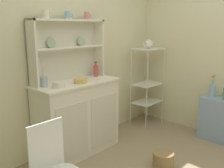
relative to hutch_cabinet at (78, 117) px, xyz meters
The scene contains 16 objects.
wall_back 0.83m from the hutch_cabinet, 67.71° to the left, with size 3.84×0.05×2.50m, color beige.
hutch_cabinet is the anchor object (origin of this frame).
hutch_shelf_unit 0.88m from the hutch_cabinet, 90.00° to the left, with size 1.00×0.18×0.73m.
bakers_rack 1.41m from the hutch_cabinet, ahead, with size 0.47×0.32×1.22m.
side_shelf_blue 1.93m from the hutch_cabinet, 36.55° to the right, with size 0.28×0.48×0.59m, color #849EBC.
wire_chair 1.21m from the hutch_cabinet, 138.46° to the right, with size 0.36×0.36×0.85m.
floor_basket 1.12m from the hutch_cabinet, 66.25° to the right, with size 0.24×0.24×0.17m, color #93754C.
cup_cream_0 1.25m from the hutch_cabinet, 157.60° to the left, with size 0.09×0.08×0.09m.
cup_sky_1 1.22m from the hutch_cabinet, 88.90° to the left, with size 0.09×0.08×0.09m.
cup_rose_2 1.25m from the hutch_cabinet, 22.78° to the left, with size 0.08×0.07×0.09m.
bowl_mixing_large 0.57m from the hutch_cabinet, 166.76° to the right, with size 0.13×0.13×0.06m, color silver.
bowl_floral_medium 0.47m from the hutch_cabinet, 90.00° to the right, with size 0.16×0.16×0.05m, color #DBB760.
jam_bottle 0.66m from the hutch_cabinet, 12.34° to the left, with size 0.06×0.06×0.20m.
utensil_jar 0.64m from the hutch_cabinet, 168.83° to the left, with size 0.08×0.08×0.24m.
porcelain_teapot 1.61m from the hutch_cabinet, ahead, with size 0.22×0.13×0.15m.
flower_vase 1.87m from the hutch_cabinet, 33.56° to the right, with size 0.08×0.08×0.32m.
Camera 1 is at (-1.98, -0.95, 1.56)m, focal length 40.73 mm.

